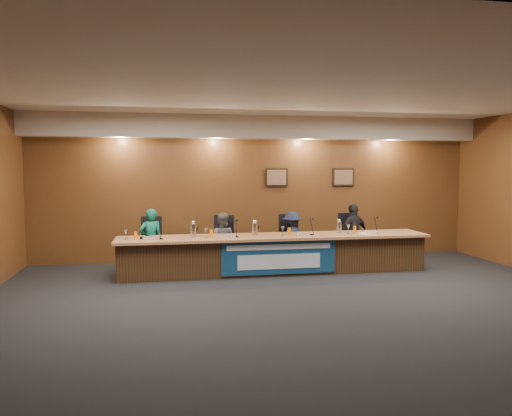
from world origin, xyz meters
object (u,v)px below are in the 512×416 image
at_px(dais_body, 274,255).
at_px(office_chair_d, 352,241).
at_px(panelist_a, 151,240).
at_px(carafe_left, 193,231).
at_px(panelist_b, 222,241).
at_px(office_chair_c, 291,243).
at_px(panelist_d, 354,234).
at_px(carafe_mid, 255,229).
at_px(banner, 279,257).
at_px(speakerphone, 147,237).
at_px(office_chair_a, 151,247).
at_px(panelist_c, 292,239).
at_px(office_chair_b, 221,245).
at_px(carafe_right, 339,227).

height_order(dais_body, office_chair_d, dais_body).
xyz_separation_m(panelist_a, carafe_left, (0.81, -0.61, 0.25)).
distance_m(panelist_a, panelist_b, 1.43).
xyz_separation_m(office_chair_c, office_chair_d, (1.37, 0.00, 0.00)).
bearing_deg(panelist_d, dais_body, -5.08).
bearing_deg(carafe_mid, banner, -49.55).
bearing_deg(dais_body, speakerphone, -179.03).
xyz_separation_m(office_chair_a, speakerphone, (-0.05, -0.72, 0.30)).
xyz_separation_m(banner, office_chair_d, (1.88, 1.10, 0.10)).
distance_m(panelist_d, office_chair_a, 4.28).
bearing_deg(carafe_left, panelist_c, 16.24).
relative_size(panelist_a, panelist_d, 0.97).
relative_size(office_chair_c, office_chair_d, 1.00).
xyz_separation_m(panelist_a, panelist_c, (2.91, 0.00, -0.06)).
bearing_deg(panelist_d, office_chair_a, -23.60).
height_order(carafe_left, carafe_mid, carafe_left).
bearing_deg(panelist_c, office_chair_b, -22.28).
bearing_deg(speakerphone, carafe_right, 1.40).
relative_size(office_chair_c, carafe_mid, 1.97).
bearing_deg(office_chair_d, banner, -157.95).
bearing_deg(carafe_mid, office_chair_b, 132.17).
height_order(panelist_c, carafe_mid, panelist_c).
bearing_deg(office_chair_b, office_chair_a, -158.40).
bearing_deg(dais_body, panelist_d, 17.19).
height_order(office_chair_b, carafe_mid, carafe_mid).
distance_m(dais_body, office_chair_c, 0.86).
bearing_deg(panelist_c, banner, 44.33).
bearing_deg(panelist_c, dais_body, 30.16).
height_order(panelist_c, carafe_right, panelist_c).
distance_m(panelist_b, carafe_right, 2.40).
distance_m(dais_body, panelist_b, 1.15).
height_order(panelist_b, panelist_d, panelist_d).
distance_m(office_chair_d, carafe_mid, 2.39).
relative_size(panelist_a, panelist_c, 1.10).
distance_m(dais_body, banner, 0.42).
bearing_deg(dais_body, office_chair_a, 164.12).
distance_m(office_chair_a, carafe_left, 1.15).
height_order(panelist_a, office_chair_d, panelist_a).
bearing_deg(carafe_mid, speakerphone, -177.71).
xyz_separation_m(carafe_mid, speakerphone, (-2.06, -0.08, -0.10)).
height_order(dais_body, office_chair_b, dais_body).
distance_m(panelist_a, office_chair_b, 1.44).
relative_size(office_chair_c, carafe_right, 2.07).
xyz_separation_m(office_chair_b, carafe_left, (-0.62, -0.71, 0.40)).
relative_size(panelist_c, carafe_mid, 4.72).
bearing_deg(panelist_a, office_chair_b, 170.87).
distance_m(panelist_c, office_chair_b, 1.49).
height_order(panelist_a, office_chair_a, panelist_a).
xyz_separation_m(banner, panelist_c, (0.51, 1.00, 0.19)).
bearing_deg(office_chair_a, panelist_a, -86.43).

